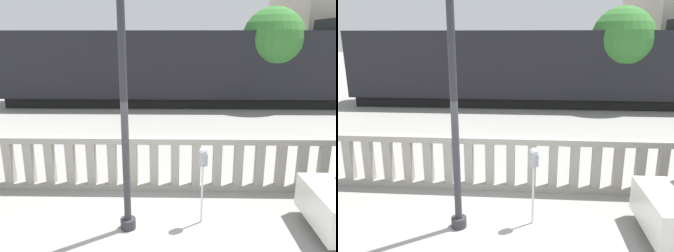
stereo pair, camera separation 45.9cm
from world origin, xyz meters
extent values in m
cube|color=#9E998E|center=(0.00, 2.49, 0.07)|extent=(17.60, 0.24, 0.14)
cube|color=#9E998E|center=(0.00, 2.49, 1.24)|extent=(17.60, 0.24, 0.14)
cube|color=#9E998E|center=(-3.52, 2.49, 0.66)|extent=(0.20, 0.20, 1.03)
cube|color=#9E998E|center=(-3.02, 2.49, 0.66)|extent=(0.20, 0.20, 1.03)
cube|color=#9E998E|center=(-2.51, 2.49, 0.66)|extent=(0.20, 0.20, 1.03)
cube|color=#9E998E|center=(-2.01, 2.49, 0.66)|extent=(0.20, 0.20, 1.03)
cube|color=#9E998E|center=(-1.51, 2.49, 0.66)|extent=(0.20, 0.20, 1.03)
cube|color=#9E998E|center=(-1.01, 2.49, 0.66)|extent=(0.20, 0.20, 1.03)
cube|color=#9E998E|center=(-0.50, 2.49, 0.66)|extent=(0.20, 0.20, 1.03)
cube|color=#9E998E|center=(0.00, 2.49, 0.66)|extent=(0.20, 0.20, 1.03)
cube|color=#9E998E|center=(0.50, 2.49, 0.66)|extent=(0.20, 0.20, 1.03)
cube|color=#9E998E|center=(1.01, 2.49, 0.66)|extent=(0.20, 0.20, 1.03)
cube|color=#9E998E|center=(1.51, 2.49, 0.66)|extent=(0.20, 0.20, 1.03)
cube|color=#9E998E|center=(2.01, 2.49, 0.66)|extent=(0.20, 0.20, 1.03)
cube|color=#9E998E|center=(2.51, 2.49, 0.66)|extent=(0.20, 0.20, 1.03)
cube|color=#9E998E|center=(3.02, 2.49, 0.66)|extent=(0.20, 0.20, 1.03)
cube|color=#9E998E|center=(3.52, 2.49, 0.66)|extent=(0.20, 0.20, 1.03)
cube|color=#9E998E|center=(4.02, 2.49, 0.66)|extent=(0.20, 0.20, 1.03)
cylinder|color=#2D2D33|center=(-0.40, 0.77, 0.10)|extent=(0.30, 0.30, 0.20)
cylinder|color=#2D2D33|center=(-0.40, 0.77, 3.31)|extent=(0.13, 0.13, 6.22)
cylinder|color=silver|center=(1.03, 1.02, 0.61)|extent=(0.04, 0.04, 1.22)
cylinder|color=gray|center=(1.03, 1.02, 1.34)|extent=(0.19, 0.19, 0.24)
sphere|color=#B2B7BC|center=(1.03, 1.02, 1.50)|extent=(0.16, 0.16, 0.16)
cylinder|color=black|center=(3.75, 1.40, 0.36)|extent=(0.72, 0.18, 0.72)
cube|color=black|center=(1.31, 13.05, 0.28)|extent=(19.42, 2.47, 0.55)
cube|color=black|center=(1.31, 13.05, 2.24)|extent=(19.82, 3.08, 3.38)
cube|color=black|center=(-2.27, 27.74, 0.28)|extent=(24.04, 2.28, 0.55)
cube|color=gray|center=(-2.27, 27.74, 2.11)|extent=(24.53, 2.85, 3.12)
cube|color=gray|center=(8.49, 27.74, 3.97)|extent=(3.00, 2.56, 0.60)
cylinder|color=brown|center=(5.51, 12.54, 1.18)|extent=(0.34, 0.34, 2.36)
sphere|color=#387A33|center=(5.51, 12.54, 3.54)|extent=(3.16, 3.16, 3.16)
camera|label=1|loc=(0.48, -4.85, 3.58)|focal=35.00mm
camera|label=2|loc=(0.94, -4.82, 3.58)|focal=35.00mm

